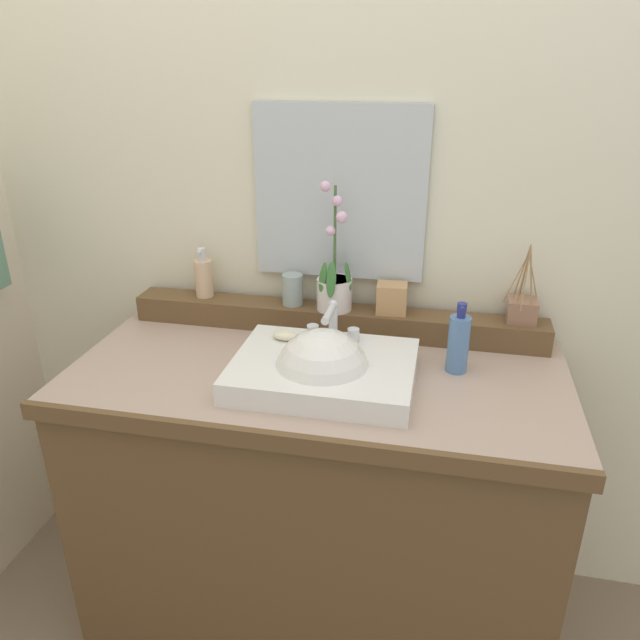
# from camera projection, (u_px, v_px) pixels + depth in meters

# --- Properties ---
(floor) EXTENTS (2.98, 3.80, 0.10)m
(floor) POSITION_uv_depth(u_px,v_px,m) (317.00, 620.00, 1.97)
(floor) COLOR #7C6751
(floor) RESTS_ON ground
(wall_back) EXTENTS (2.98, 0.20, 2.65)m
(wall_back) POSITION_uv_depth(u_px,v_px,m) (347.00, 167.00, 1.79)
(wall_back) COLOR beige
(wall_back) RESTS_ON ground
(vanity_cabinet) EXTENTS (1.30, 0.63, 0.87)m
(vanity_cabinet) POSITION_uv_depth(u_px,v_px,m) (317.00, 500.00, 1.77)
(vanity_cabinet) COLOR brown
(vanity_cabinet) RESTS_ON ground
(back_ledge) EXTENTS (1.22, 0.10, 0.08)m
(back_ledge) POSITION_uv_depth(u_px,v_px,m) (335.00, 319.00, 1.80)
(back_ledge) COLOR brown
(back_ledge) RESTS_ON vanity_cabinet
(sink_basin) EXTENTS (0.45, 0.35, 0.27)m
(sink_basin) POSITION_uv_depth(u_px,v_px,m) (323.00, 374.00, 1.52)
(sink_basin) COLOR white
(sink_basin) RESTS_ON vanity_cabinet
(soap_bar) EXTENTS (0.07, 0.04, 0.02)m
(soap_bar) POSITION_uv_depth(u_px,v_px,m) (285.00, 335.00, 1.62)
(soap_bar) COLOR beige
(soap_bar) RESTS_ON sink_basin
(potted_plant) EXTENTS (0.11, 0.12, 0.38)m
(potted_plant) POSITION_uv_depth(u_px,v_px,m) (334.00, 285.00, 1.75)
(potted_plant) COLOR silver
(potted_plant) RESTS_ON back_ledge
(soap_dispenser) EXTENTS (0.05, 0.06, 0.15)m
(soap_dispenser) POSITION_uv_depth(u_px,v_px,m) (204.00, 277.00, 1.85)
(soap_dispenser) COLOR #D9B590
(soap_dispenser) RESTS_ON back_ledge
(tumbler_cup) EXTENTS (0.06, 0.06, 0.09)m
(tumbler_cup) POSITION_uv_depth(u_px,v_px,m) (292.00, 289.00, 1.80)
(tumbler_cup) COLOR #91A29E
(tumbler_cup) RESTS_ON back_ledge
(reed_diffuser) EXTENTS (0.10, 0.12, 0.22)m
(reed_diffuser) POSITION_uv_depth(u_px,v_px,m) (522.00, 309.00, 1.69)
(reed_diffuser) COLOR #8F674F
(reed_diffuser) RESTS_ON back_ledge
(trinket_box) EXTENTS (0.09, 0.07, 0.09)m
(trinket_box) POSITION_uv_depth(u_px,v_px,m) (392.00, 298.00, 1.74)
(trinket_box) COLOR tan
(trinket_box) RESTS_ON back_ledge
(lotion_bottle) EXTENTS (0.06, 0.06, 0.19)m
(lotion_bottle) POSITION_uv_depth(u_px,v_px,m) (458.00, 343.00, 1.56)
(lotion_bottle) COLOR #517BB0
(lotion_bottle) RESTS_ON vanity_cabinet
(mirror) EXTENTS (0.49, 0.02, 0.49)m
(mirror) POSITION_uv_depth(u_px,v_px,m) (341.00, 194.00, 1.71)
(mirror) COLOR silver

